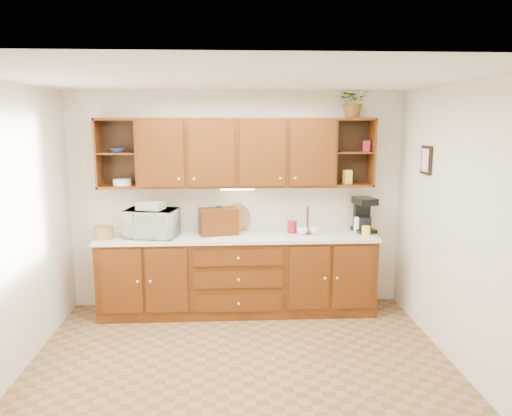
{
  "coord_description": "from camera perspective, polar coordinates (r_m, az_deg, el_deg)",
  "views": [
    {
      "loc": [
        -0.1,
        -4.23,
        2.28
      ],
      "look_at": [
        0.2,
        1.15,
        1.31
      ],
      "focal_mm": 35.0,
      "sensor_mm": 36.0,
      "label": 1
    }
  ],
  "objects": [
    {
      "name": "base_cabinets",
      "position": [
        5.97,
        -2.08,
        -7.67
      ],
      "size": [
        3.2,
        0.6,
        0.9
      ],
      "primitive_type": "cube",
      "color": "#361706",
      "rests_on": "floor"
    },
    {
      "name": "left_wall",
      "position": [
        4.74,
        -26.75,
        -2.84
      ],
      "size": [
        0.0,
        3.5,
        3.5
      ],
      "primitive_type": "plane",
      "rotation": [
        1.57,
        0.0,
        1.57
      ],
      "color": "beige",
      "rests_on": "floor"
    },
    {
      "name": "undercabinet_light",
      "position": [
        5.83,
        -2.17,
        2.18
      ],
      "size": [
        0.4,
        0.05,
        0.02
      ],
      "primitive_type": "cube",
      "color": "white",
      "rests_on": "upper_cabinets"
    },
    {
      "name": "floor",
      "position": [
        4.81,
        -1.7,
        -18.12
      ],
      "size": [
        4.0,
        4.0,
        0.0
      ],
      "primitive_type": "plane",
      "color": "olive",
      "rests_on": "ground"
    },
    {
      "name": "canister_white",
      "position": [
        6.09,
        11.51,
        -1.87
      ],
      "size": [
        0.08,
        0.08,
        0.18
      ],
      "primitive_type": "cylinder",
      "rotation": [
        0.0,
        0.0,
        0.01
      ],
      "color": "white",
      "rests_on": "countertop"
    },
    {
      "name": "towel_stack",
      "position": [
        5.8,
        -11.93,
        0.26
      ],
      "size": [
        0.33,
        0.28,
        0.09
      ],
      "primitive_type": "cube",
      "rotation": [
        0.0,
        0.0,
        -0.3
      ],
      "color": "#ECDC6F",
      "rests_on": "microwave"
    },
    {
      "name": "microwave",
      "position": [
        5.84,
        -11.86,
        -1.7
      ],
      "size": [
        0.64,
        0.5,
        0.32
      ],
      "primitive_type": "imported",
      "rotation": [
        0.0,
        0.0,
        -0.2
      ],
      "color": "silver",
      "rests_on": "countertop"
    },
    {
      "name": "canister_red",
      "position": [
        5.94,
        4.14,
        -2.18
      ],
      "size": [
        0.15,
        0.15,
        0.14
      ],
      "primitive_type": "cylinder",
      "rotation": [
        0.0,
        0.0,
        -0.37
      ],
      "color": "maroon",
      "rests_on": "countertop"
    },
    {
      "name": "coffee_maker",
      "position": [
        6.13,
        12.22,
        -0.8
      ],
      "size": [
        0.27,
        0.32,
        0.41
      ],
      "rotation": [
        0.0,
        0.0,
        0.18
      ],
      "color": "black",
      "rests_on": "countertop"
    },
    {
      "name": "mug_tree",
      "position": [
        5.92,
        5.89,
        -2.44
      ],
      "size": [
        0.3,
        0.3,
        0.33
      ],
      "rotation": [
        0.0,
        0.0,
        -0.34
      ],
      "color": "#361706",
      "rests_on": "countertop"
    },
    {
      "name": "wicker_basket",
      "position": [
        5.91,
        -17.03,
        -2.7
      ],
      "size": [
        0.24,
        0.24,
        0.14
      ],
      "primitive_type": "cylinder",
      "rotation": [
        0.0,
        0.0,
        -0.1
      ],
      "color": "#9D7941",
      "rests_on": "countertop"
    },
    {
      "name": "pantry_box_red",
      "position": [
        6.03,
        12.51,
        6.93
      ],
      "size": [
        0.1,
        0.09,
        0.13
      ],
      "primitive_type": "cube",
      "rotation": [
        0.0,
        0.0,
        -0.25
      ],
      "color": "maroon",
      "rests_on": "upper_cabinets"
    },
    {
      "name": "woven_tray",
      "position": [
        6.07,
        -2.19,
        -2.49
      ],
      "size": [
        0.34,
        0.17,
        0.33
      ],
      "primitive_type": "cylinder",
      "rotation": [
        1.36,
        0.0,
        0.26
      ],
      "color": "#9D7941",
      "rests_on": "countertop"
    },
    {
      "name": "ceiling",
      "position": [
        4.25,
        -1.89,
        14.51
      ],
      "size": [
        4.0,
        4.0,
        0.0
      ],
      "primitive_type": "plane",
      "rotation": [
        3.14,
        0.0,
        0.0
      ],
      "color": "white",
      "rests_on": "back_wall"
    },
    {
      "name": "countertop",
      "position": [
        5.83,
        -2.11,
        -3.3
      ],
      "size": [
        3.24,
        0.64,
        0.04
      ],
      "primitive_type": "cube",
      "color": "white",
      "rests_on": "base_cabinets"
    },
    {
      "name": "framed_picture",
      "position": [
        5.55,
        18.9,
        5.2
      ],
      "size": [
        0.03,
        0.24,
        0.3
      ],
      "primitive_type": "cube",
      "color": "black",
      "rests_on": "right_wall"
    },
    {
      "name": "plate_stack",
      "position": [
        5.98,
        -15.05,
        2.87
      ],
      "size": [
        0.27,
        0.27,
        0.07
      ],
      "primitive_type": "cylinder",
      "rotation": [
        0.0,
        0.0,
        -0.35
      ],
      "color": "white",
      "rests_on": "upper_cabinets"
    },
    {
      "name": "bread_box",
      "position": [
        5.86,
        -4.31,
        -1.53
      ],
      "size": [
        0.48,
        0.36,
        0.3
      ],
      "primitive_type": "cube",
      "rotation": [
        0.0,
        0.0,
        0.22
      ],
      "color": "#361706",
      "rests_on": "countertop"
    },
    {
      "name": "canister_yellow",
      "position": [
        5.96,
        12.46,
        -2.54
      ],
      "size": [
        0.13,
        0.13,
        0.11
      ],
      "primitive_type": "cylinder",
      "rotation": [
        0.0,
        0.0,
        0.38
      ],
      "color": "yellow",
      "rests_on": "countertop"
    },
    {
      "name": "back_wall",
      "position": [
        6.06,
        -2.19,
        0.87
      ],
      "size": [
        4.0,
        0.0,
        4.0
      ],
      "primitive_type": "plane",
      "rotation": [
        1.57,
        0.0,
        0.0
      ],
      "color": "beige",
      "rests_on": "floor"
    },
    {
      "name": "wine_bottle",
      "position": [
        5.94,
        -4.25,
        -1.3
      ],
      "size": [
        0.09,
        0.09,
        0.32
      ],
      "primitive_type": "cylinder",
      "rotation": [
        0.0,
        0.0,
        -0.34
      ],
      "color": "black",
      "rests_on": "countertop"
    },
    {
      "name": "right_wall",
      "position": [
        4.82,
        22.72,
        -2.33
      ],
      "size": [
        0.0,
        3.5,
        3.5
      ],
      "primitive_type": "plane",
      "rotation": [
        1.57,
        0.0,
        -1.57
      ],
      "color": "beige",
      "rests_on": "floor"
    },
    {
      "name": "upper_cabinets",
      "position": [
        5.84,
        -2.11,
        6.37
      ],
      "size": [
        3.2,
        0.33,
        0.8
      ],
      "color": "#361706",
      "rests_on": "back_wall"
    },
    {
      "name": "potted_plant",
      "position": [
        5.96,
        11.14,
        11.88
      ],
      "size": [
        0.37,
        0.33,
        0.37
      ],
      "primitive_type": "imported",
      "rotation": [
        0.0,
        0.0,
        -0.12
      ],
      "color": "#999999",
      "rests_on": "upper_cabinets"
    },
    {
      "name": "bowl_stack",
      "position": [
        5.95,
        -15.58,
        6.35
      ],
      "size": [
        0.23,
        0.23,
        0.04
      ],
      "primitive_type": "imported",
      "rotation": [
        0.0,
        0.0,
        0.41
      ],
      "color": "navy",
      "rests_on": "upper_cabinets"
    },
    {
      "name": "pantry_box_yellow",
      "position": [
        6.0,
        10.41,
        3.52
      ],
      "size": [
        0.11,
        0.09,
        0.16
      ],
      "primitive_type": "cube",
      "rotation": [
        0.0,
        0.0,
        0.27
      ],
      "color": "yellow",
      "rests_on": "upper_cabinets"
    }
  ]
}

